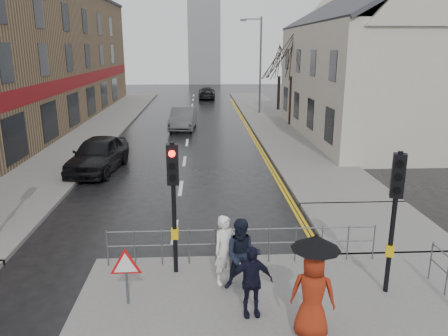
{
  "coord_description": "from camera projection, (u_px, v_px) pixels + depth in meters",
  "views": [
    {
      "loc": [
        0.91,
        -9.95,
        5.72
      ],
      "look_at": [
        1.7,
        5.22,
        1.49
      ],
      "focal_mm": 35.0,
      "sensor_mm": 36.0,
      "label": 1
    }
  ],
  "objects": [
    {
      "name": "building_right_cream",
      "position": [
        375.0,
        62.0,
        27.7
      ],
      "size": [
        9.0,
        16.4,
        10.1
      ],
      "color": "beige",
      "rests_on": "ground"
    },
    {
      "name": "right_pavement",
      "position": [
        270.0,
        119.0,
        35.42
      ],
      "size": [
        4.0,
        40.0,
        0.14
      ],
      "primitive_type": "cube",
      "color": "#605E5B",
      "rests_on": "ground"
    },
    {
      "name": "car_mid",
      "position": [
        183.0,
        118.0,
        31.25
      ],
      "size": [
        1.96,
        4.78,
        1.54
      ],
      "primitive_type": "imported",
      "rotation": [
        0.0,
        0.0,
        -0.07
      ],
      "color": "#434548",
      "rests_on": "ground"
    },
    {
      "name": "building_left_terrace",
      "position": [
        15.0,
        57.0,
        30.28
      ],
      "size": [
        8.0,
        42.0,
        10.0
      ],
      "primitive_type": "cube",
      "color": "#866B4D",
      "rests_on": "ground"
    },
    {
      "name": "pedestrian_with_umbrella",
      "position": [
        313.0,
        283.0,
        8.46
      ],
      "size": [
        1.03,
        0.96,
        2.16
      ],
      "color": "maroon",
      "rests_on": "near_pavement"
    },
    {
      "name": "church_tower",
      "position": [
        204.0,
        25.0,
        68.37
      ],
      "size": [
        5.0,
        5.0,
        18.0
      ],
      "primitive_type": "cube",
      "color": "gray",
      "rests_on": "ground"
    },
    {
      "name": "ground",
      "position": [
        168.0,
        280.0,
        11.06
      ],
      "size": [
        120.0,
        120.0,
        0.0
      ],
      "primitive_type": "plane",
      "color": "black",
      "rests_on": "ground"
    },
    {
      "name": "warning_sign",
      "position": [
        126.0,
        267.0,
        9.58
      ],
      "size": [
        0.8,
        0.07,
        1.35
      ],
      "color": "#595B5E",
      "rests_on": "near_pavement"
    },
    {
      "name": "traffic_signal_near_right",
      "position": [
        396.0,
        199.0,
        9.7
      ],
      "size": [
        0.34,
        0.33,
        3.4
      ],
      "color": "black",
      "rests_on": "near_pavement"
    },
    {
      "name": "tree_far",
      "position": [
        280.0,
        62.0,
        39.14
      ],
      "size": [
        2.4,
        2.4,
        5.64
      ],
      "color": "#2E2219",
      "rests_on": "right_pavement"
    },
    {
      "name": "pedestrian_b",
      "position": [
        243.0,
        255.0,
        10.2
      ],
      "size": [
        0.92,
        0.75,
        1.76
      ],
      "primitive_type": "imported",
      "rotation": [
        0.0,
        0.0,
        -0.1
      ],
      "color": "black",
      "rests_on": "near_pavement"
    },
    {
      "name": "pedestrian_d",
      "position": [
        251.0,
        281.0,
        9.22
      ],
      "size": [
        0.95,
        0.45,
        1.59
      ],
      "primitive_type": "imported",
      "rotation": [
        0.0,
        0.0,
        0.07
      ],
      "color": "black",
      "rests_on": "near_pavement"
    },
    {
      "name": "guard_railing_front",
      "position": [
        243.0,
        238.0,
        11.51
      ],
      "size": [
        7.14,
        0.04,
        1.0
      ],
      "color": "#595B5E",
      "rests_on": "near_pavement"
    },
    {
      "name": "pavement_bridge_right",
      "position": [
        374.0,
        226.0,
        14.25
      ],
      "size": [
        4.0,
        4.2,
        0.14
      ],
      "primitive_type": "cube",
      "color": "#605E5B",
      "rests_on": "ground"
    },
    {
      "name": "traffic_signal_near_left",
      "position": [
        173.0,
        186.0,
        10.6
      ],
      "size": [
        0.28,
        0.27,
        3.4
      ],
      "color": "black",
      "rests_on": "near_pavement"
    },
    {
      "name": "left_pavement",
      "position": [
        103.0,
        124.0,
        32.84
      ],
      "size": [
        4.0,
        44.0,
        0.14
      ],
      "primitive_type": "cube",
      "color": "#605E5B",
      "rests_on": "ground"
    },
    {
      "name": "tree_near",
      "position": [
        293.0,
        55.0,
        31.22
      ],
      "size": [
        2.4,
        2.4,
        6.58
      ],
      "color": "#2E2219",
      "rests_on": "right_pavement"
    },
    {
      "name": "car_parked",
      "position": [
        98.0,
        154.0,
        20.58
      ],
      "size": [
        2.52,
        5.02,
        1.64
      ],
      "primitive_type": "imported",
      "rotation": [
        0.0,
        0.0,
        -0.12
      ],
      "color": "black",
      "rests_on": "ground"
    },
    {
      "name": "pedestrian_a",
      "position": [
        225.0,
        250.0,
        10.47
      ],
      "size": [
        0.75,
        0.68,
        1.73
      ],
      "primitive_type": "imported",
      "rotation": [
        0.0,
        0.0,
        0.55
      ],
      "color": "white",
      "rests_on": "near_pavement"
    },
    {
      "name": "car_far",
      "position": [
        207.0,
        93.0,
        49.39
      ],
      "size": [
        1.92,
        4.58,
        1.32
      ],
      "primitive_type": "imported",
      "rotation": [
        0.0,
        0.0,
        3.12
      ],
      "color": "black",
      "rests_on": "ground"
    },
    {
      "name": "street_lamp",
      "position": [
        258.0,
        59.0,
        37.03
      ],
      "size": [
        1.83,
        0.25,
        8.0
      ],
      "color": "#595B5E",
      "rests_on": "right_pavement"
    }
  ]
}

